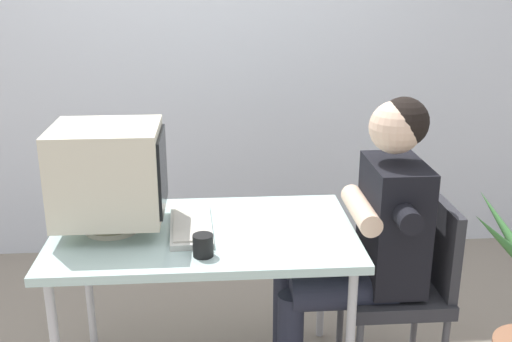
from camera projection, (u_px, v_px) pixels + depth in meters
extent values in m
cube|color=silver|center=(253.00, 12.00, 3.57)|extent=(8.00, 0.10, 3.00)
cylinder|color=#B7B7BC|center=(88.00, 281.00, 2.84)|extent=(0.04, 0.04, 0.69)
cylinder|color=#B7B7BC|center=(322.00, 273.00, 2.92)|extent=(0.04, 0.04, 0.69)
cube|color=silver|center=(204.00, 234.00, 2.48)|extent=(1.23, 0.73, 0.03)
cylinder|color=beige|center=(112.00, 227.00, 2.47)|extent=(0.22, 0.22, 0.02)
cylinder|color=beige|center=(112.00, 220.00, 2.46)|extent=(0.06, 0.06, 0.04)
cube|color=beige|center=(108.00, 172.00, 2.40)|extent=(0.42, 0.37, 0.37)
cube|color=black|center=(162.00, 171.00, 2.41)|extent=(0.01, 0.31, 0.31)
cube|color=silver|center=(191.00, 225.00, 2.49)|extent=(0.19, 0.45, 0.02)
cube|color=beige|center=(191.00, 221.00, 2.49)|extent=(0.16, 0.41, 0.01)
cylinder|color=#4C4C51|center=(340.00, 316.00, 2.83)|extent=(0.03, 0.03, 0.40)
cylinder|color=#4C4C51|center=(415.00, 313.00, 2.85)|extent=(0.03, 0.03, 0.40)
cube|color=#2D2D33|center=(392.00, 291.00, 2.60)|extent=(0.42, 0.42, 0.06)
cube|color=#2D2D33|center=(440.00, 243.00, 2.54)|extent=(0.04, 0.38, 0.37)
cube|color=black|center=(393.00, 223.00, 2.50)|extent=(0.22, 0.36, 0.53)
sphere|color=beige|center=(396.00, 127.00, 2.37)|extent=(0.21, 0.21, 0.21)
sphere|color=black|center=(404.00, 122.00, 2.36)|extent=(0.20, 0.20, 0.20)
cylinder|color=#262838|center=(343.00, 293.00, 2.48)|extent=(0.43, 0.14, 0.14)
cylinder|color=#262838|center=(335.00, 272.00, 2.65)|extent=(0.43, 0.14, 0.14)
cylinder|color=#262838|center=(285.00, 321.00, 2.71)|extent=(0.11, 0.11, 0.48)
cylinder|color=black|center=(406.00, 217.00, 2.26)|extent=(0.09, 0.14, 0.09)
cylinder|color=black|center=(377.00, 180.00, 2.66)|extent=(0.09, 0.14, 0.09)
cylinder|color=beige|center=(361.00, 210.00, 2.47)|extent=(0.09, 0.36, 0.09)
cone|color=#376B34|center=(512.00, 240.00, 2.49)|extent=(0.21, 0.47, 0.36)
cylinder|color=black|center=(203.00, 245.00, 2.24)|extent=(0.08, 0.08, 0.08)
torus|color=black|center=(203.00, 240.00, 2.28)|extent=(0.06, 0.01, 0.06)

